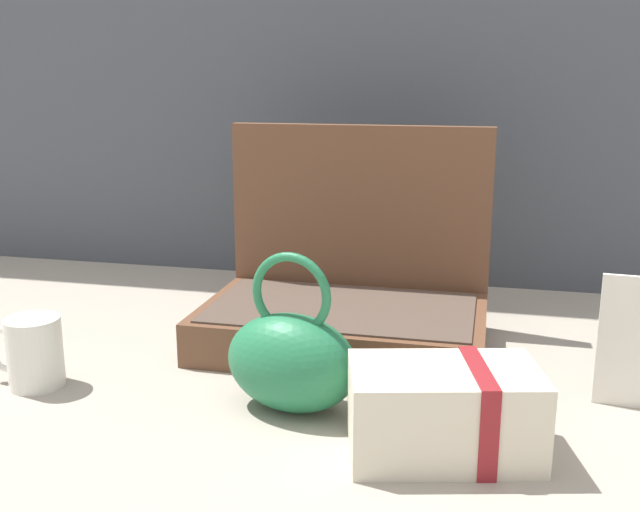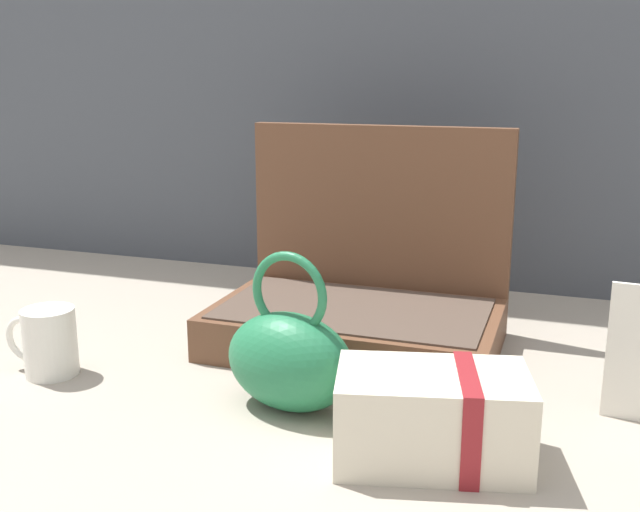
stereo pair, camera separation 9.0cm
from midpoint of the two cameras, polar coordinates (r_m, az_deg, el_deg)
name	(u,v)px [view 1 (the left image)]	position (r m, az deg, el deg)	size (l,w,h in m)	color
ground_plane	(330,394)	(0.97, -1.89, -10.57)	(6.00, 6.00, 0.00)	#9E9384
open_suitcase	(348,293)	(1.14, -0.13, -2.92)	(0.42, 0.27, 0.32)	brown
teal_pouch_handbag	(292,359)	(0.91, -5.04, -7.94)	(0.18, 0.13, 0.20)	#237247
cream_toiletry_bag	(447,411)	(0.82, 6.57, -11.83)	(0.22, 0.16, 0.10)	beige
coffee_mug	(33,352)	(1.07, -23.46, -6.82)	(0.11, 0.07, 0.09)	silver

